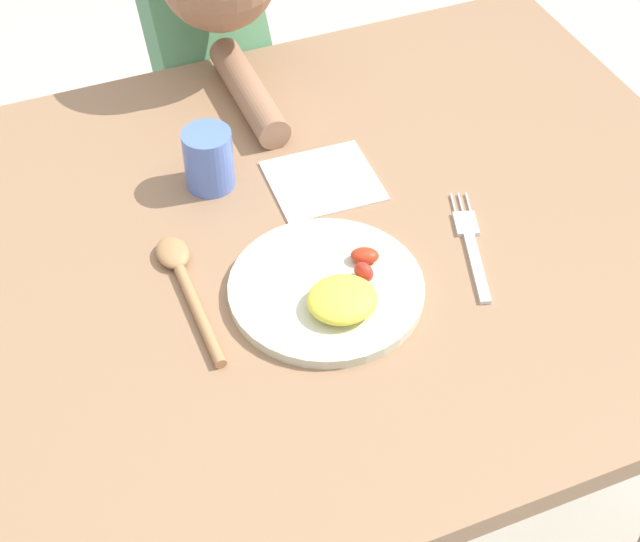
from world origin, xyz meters
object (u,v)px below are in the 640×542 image
(plate, at_px, (330,290))
(fork, at_px, (471,245))
(spoon, at_px, (184,278))
(person, at_px, (215,103))
(drinking_cup, at_px, (209,159))

(plate, height_order, fork, plate)
(plate, height_order, spoon, plate)
(person, bearing_deg, drinking_cup, 72.89)
(spoon, bearing_deg, person, -20.95)
(spoon, height_order, drinking_cup, drinking_cup)
(fork, xyz_separation_m, spoon, (-0.37, 0.08, 0.01))
(plate, xyz_separation_m, person, (0.04, 0.63, -0.15))
(fork, relative_size, person, 0.22)
(fork, bearing_deg, person, 33.51)
(plate, distance_m, fork, 0.21)
(drinking_cup, bearing_deg, fork, -42.18)
(fork, xyz_separation_m, person, (-0.17, 0.62, -0.14))
(plate, height_order, person, person)
(fork, relative_size, drinking_cup, 2.29)
(plate, bearing_deg, fork, 3.20)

